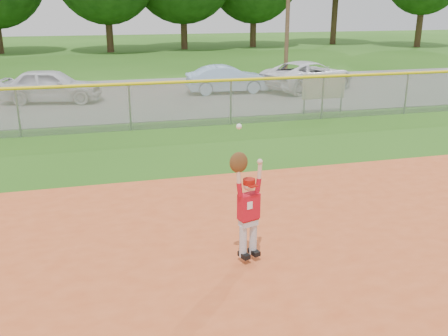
# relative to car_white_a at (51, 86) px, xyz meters

# --- Properties ---
(ground) EXTENTS (120.00, 120.00, 0.00)m
(ground) POSITION_rel_car_white_a_xyz_m (2.73, -15.52, -0.71)
(ground) COLOR #275613
(ground) RESTS_ON ground
(parking_strip) EXTENTS (44.00, 10.00, 0.03)m
(parking_strip) POSITION_rel_car_white_a_xyz_m (2.73, 0.48, -0.70)
(parking_strip) COLOR slate
(parking_strip) RESTS_ON ground
(car_white_a) EXTENTS (4.22, 2.32, 1.36)m
(car_white_a) POSITION_rel_car_white_a_xyz_m (0.00, 0.00, 0.00)
(car_white_a) COLOR silver
(car_white_a) RESTS_ON parking_strip
(car_blue) EXTENTS (3.73, 1.40, 1.22)m
(car_blue) POSITION_rel_car_white_a_xyz_m (7.52, 0.34, -0.07)
(car_blue) COLOR #93B6DC
(car_blue) RESTS_ON parking_strip
(car_white_b) EXTENTS (5.26, 3.96, 1.33)m
(car_white_b) POSITION_rel_car_white_a_xyz_m (11.36, 0.19, -0.02)
(car_white_b) COLOR white
(car_white_b) RESTS_ON parking_strip
(sponsor_sign) EXTENTS (1.66, 0.08, 1.47)m
(sponsor_sign) POSITION_rel_car_white_a_xyz_m (9.81, -4.70, 0.26)
(sponsor_sign) COLOR gray
(sponsor_sign) RESTS_ON ground
(outfield_fence) EXTENTS (40.06, 0.10, 1.55)m
(outfield_fence) POSITION_rel_car_white_a_xyz_m (2.73, -5.52, 0.17)
(outfield_fence) COLOR gray
(outfield_fence) RESTS_ON ground
(ballplayer) EXTENTS (0.57, 0.31, 2.16)m
(ballplayer) POSITION_rel_car_white_a_xyz_m (3.80, -14.68, 0.28)
(ballplayer) COLOR silver
(ballplayer) RESTS_ON ground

